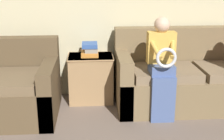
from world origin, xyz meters
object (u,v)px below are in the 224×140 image
at_px(side_shelf, 91,78).
at_px(book_stack, 90,50).
at_px(couch_main, 194,79).
at_px(child_left_seated, 162,64).

bearing_deg(side_shelf, book_stack, -163.02).
xyz_separation_m(couch_main, side_shelf, (-1.34, 0.21, -0.02)).
bearing_deg(child_left_seated, couch_main, 35.07).
distance_m(couch_main, side_shelf, 1.35).
distance_m(child_left_seated, book_stack, 1.00).
xyz_separation_m(side_shelf, book_stack, (-0.00, -0.00, 0.39)).
height_order(couch_main, side_shelf, couch_main).
bearing_deg(side_shelf, child_left_seated, -35.04).
xyz_separation_m(child_left_seated, book_stack, (-0.82, 0.57, 0.05)).
xyz_separation_m(couch_main, book_stack, (-1.34, 0.21, 0.36)).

